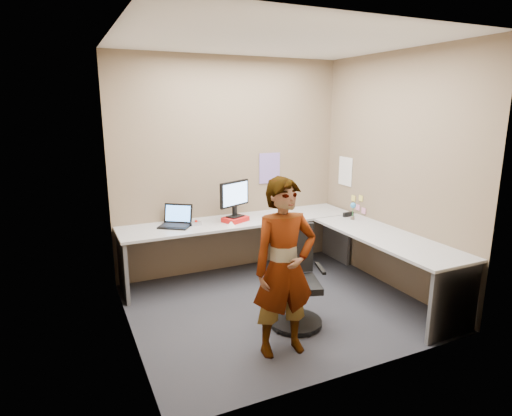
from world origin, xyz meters
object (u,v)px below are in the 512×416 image
office_chair (295,285)px  person (284,268)px  monitor (235,196)px  desk (295,239)px

office_chair → person: size_ratio=0.62×
monitor → office_chair: bearing=-110.2°
monitor → office_chair: 1.48m
desk → monitor: 0.90m
monitor → person: bearing=-122.4°
desk → person: 1.40m
desk → office_chair: office_chair is taller
monitor → office_chair: monitor is taller
office_chair → person: bearing=-113.1°
monitor → person: 1.76m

